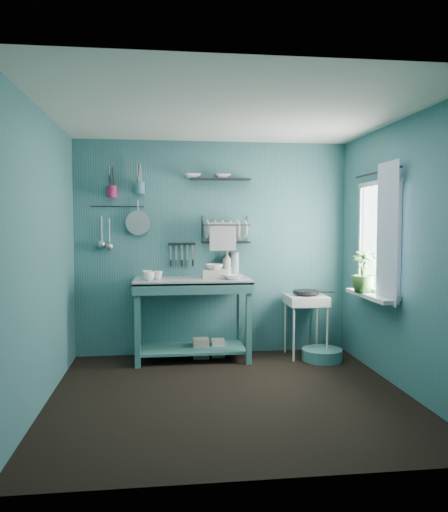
{
  "coord_description": "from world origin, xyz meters",
  "views": [
    {
      "loc": [
        -0.59,
        -4.36,
        1.54
      ],
      "look_at": [
        0.05,
        0.85,
        1.2
      ],
      "focal_mm": 35.0,
      "sensor_mm": 36.0,
      "label": 1
    }
  ],
  "objects": [
    {
      "name": "ladle_outer",
      "position": [
        -1.28,
        1.46,
        1.48
      ],
      "size": [
        0.01,
        0.01,
        0.3
      ],
      "primitive_type": "cylinder",
      "color": "#A7A9AF",
      "rests_on": "wall_back"
    },
    {
      "name": "storage_tin_small",
      "position": [
        0.04,
        1.32,
        0.1
      ],
      "size": [
        0.15,
        0.15,
        0.2
      ],
      "primitive_type": "cube",
      "color": "tan",
      "rests_on": "floor"
    },
    {
      "name": "wash_tub",
      "position": [
        -0.01,
        1.22,
        0.97
      ],
      "size": [
        0.28,
        0.22,
        0.1
      ],
      "primitive_type": "cube",
      "color": "beige",
      "rests_on": "work_counter"
    },
    {
      "name": "dish_rack",
      "position": [
        0.13,
        1.37,
        1.48
      ],
      "size": [
        0.58,
        0.32,
        0.32
      ],
      "primitive_type": "cube",
      "rotation": [
        0.0,
        0.0,
        -0.15
      ],
      "color": "black",
      "rests_on": "wall_back"
    },
    {
      "name": "mug_left",
      "position": [
        -0.74,
        1.08,
        0.97
      ],
      "size": [
        0.12,
        0.12,
        0.1
      ],
      "primitive_type": "imported",
      "color": "white",
      "rests_on": "work_counter"
    },
    {
      "name": "storage_tin_large",
      "position": [
        -0.16,
        1.29,
        0.11
      ],
      "size": [
        0.18,
        0.18,
        0.22
      ],
      "primitive_type": "cube",
      "color": "tan",
      "rests_on": "floor"
    },
    {
      "name": "colander",
      "position": [
        -0.87,
        1.45,
        1.55
      ],
      "size": [
        0.28,
        0.03,
        0.28
      ],
      "primitive_type": "cylinder",
      "rotation": [
        1.54,
        0.0,
        0.0
      ],
      "color": "#A7A9AF",
      "rests_on": "wall_back"
    },
    {
      "name": "frying_pan",
      "position": [
        1.05,
        1.21,
        0.75
      ],
      "size": [
        0.3,
        0.3,
        0.03
      ],
      "primitive_type": "cylinder",
      "color": "black",
      "rests_on": "hotplate_stand"
    },
    {
      "name": "mug_right",
      "position": [
        -0.76,
        1.24,
        0.97
      ],
      "size": [
        0.17,
        0.17,
        0.1
      ],
      "primitive_type": "imported",
      "rotation": [
        0.0,
        0.0,
        1.05
      ],
      "color": "white",
      "rests_on": "work_counter"
    },
    {
      "name": "curtain_rod",
      "position": [
        1.54,
        0.45,
        2.05
      ],
      "size": [
        0.02,
        1.05,
        0.02
      ],
      "primitive_type": "cylinder",
      "rotation": [
        1.57,
        0.0,
        0.0
      ],
      "color": "black",
      "rests_on": "wall_right"
    },
    {
      "name": "hook_rail",
      "position": [
        -1.1,
        1.47,
        1.74
      ],
      "size": [
        0.6,
        0.01,
        0.01
      ],
      "primitive_type": "cylinder",
      "rotation": [
        0.0,
        1.57,
        0.0
      ],
      "color": "black",
      "rests_on": "wall_back"
    },
    {
      "name": "wall_left",
      "position": [
        -1.6,
        0.0,
        1.25
      ],
      "size": [
        0.0,
        3.0,
        3.0
      ],
      "primitive_type": "plane",
      "rotation": [
        1.57,
        0.0,
        1.57
      ],
      "color": "#326466",
      "rests_on": "ground"
    },
    {
      "name": "wall_right",
      "position": [
        1.6,
        0.0,
        1.25
      ],
      "size": [
        0.0,
        3.0,
        3.0
      ],
      "primitive_type": "plane",
      "rotation": [
        1.57,
        0.0,
        -1.57
      ],
      "color": "#326466",
      "rests_on": "ground"
    },
    {
      "name": "work_counter",
      "position": [
        -0.26,
        1.24,
        0.46
      ],
      "size": [
        1.36,
        0.76,
        0.92
      ],
      "primitive_type": "cube",
      "rotation": [
        0.0,
        0.0,
        -0.09
      ],
      "color": "#336C67",
      "rests_on": "floor"
    },
    {
      "name": "counter_bowl",
      "position": [
        0.19,
        1.09,
        0.95
      ],
      "size": [
        0.22,
        0.22,
        0.05
      ],
      "primitive_type": "imported",
      "color": "white",
      "rests_on": "work_counter"
    },
    {
      "name": "water_bottle",
      "position": [
        0.26,
        1.46,
        1.06
      ],
      "size": [
        0.09,
        0.09,
        0.28
      ],
      "primitive_type": "cylinder",
      "color": "silver",
      "rests_on": "work_counter"
    },
    {
      "name": "shelf_bowl_left",
      "position": [
        -0.25,
        1.4,
        2.09
      ],
      "size": [
        0.23,
        0.23,
        0.05
      ],
      "primitive_type": "imported",
      "rotation": [
        0.0,
        0.0,
        0.14
      ],
      "color": "white",
      "rests_on": "upper_shelf"
    },
    {
      "name": "wall_front",
      "position": [
        0.0,
        -1.5,
        1.25
      ],
      "size": [
        3.2,
        0.0,
        3.2
      ],
      "primitive_type": "plane",
      "rotation": [
        -1.57,
        0.0,
        0.0
      ],
      "color": "#326466",
      "rests_on": "ground"
    },
    {
      "name": "upper_shelf",
      "position": [
        0.07,
        1.4,
        2.05
      ],
      "size": [
        0.7,
        0.19,
        0.01
      ],
      "primitive_type": "cube",
      "rotation": [
        0.0,
        0.0,
        -0.01
      ],
      "color": "black",
      "rests_on": "wall_back"
    },
    {
      "name": "utensil_cup_teal",
      "position": [
        -0.84,
        1.42,
        1.95
      ],
      "size": [
        0.11,
        0.11,
        0.13
      ],
      "primitive_type": "cylinder",
      "color": "teal",
      "rests_on": "wall_back"
    },
    {
      "name": "shelf_bowl_right",
      "position": [
        0.1,
        1.4,
        2.02
      ],
      "size": [
        0.21,
        0.21,
        0.05
      ],
      "primitive_type": "imported",
      "rotation": [
        0.0,
        0.0,
        -0.05
      ],
      "color": "white",
      "rests_on": "upper_shelf"
    },
    {
      "name": "potted_plant",
      "position": [
        1.46,
        0.55,
        1.05
      ],
      "size": [
        0.31,
        0.31,
        0.43
      ],
      "primitive_type": "imported",
      "rotation": [
        0.0,
        0.0,
        -0.34
      ],
      "color": "#326628",
      "rests_on": "windowsill"
    },
    {
      "name": "knife_strip",
      "position": [
        -0.37,
        1.47,
        1.3
      ],
      "size": [
        0.32,
        0.05,
        0.03
      ],
      "primitive_type": "cube",
      "rotation": [
        0.0,
        0.0,
        0.08
      ],
      "color": "black",
      "rests_on": "wall_back"
    },
    {
      "name": "mug_mid",
      "position": [
        -0.64,
        1.18,
        0.97
      ],
      "size": [
        0.14,
        0.14,
        0.09
      ],
      "primitive_type": "imported",
      "rotation": [
        0.0,
        0.0,
        0.52
      ],
      "color": "white",
      "rests_on": "work_counter"
    },
    {
      "name": "wall_back",
      "position": [
        0.0,
        1.5,
        1.25
      ],
      "size": [
        3.2,
        0.0,
        3.2
      ],
      "primitive_type": "plane",
      "rotation": [
        1.57,
        0.0,
        0.0
      ],
      "color": "#326466",
      "rests_on": "ground"
    },
    {
      "name": "curtain",
      "position": [
        1.52,
        0.15,
        1.45
      ],
      "size": [
        0.0,
        1.35,
        1.35
      ],
      "primitive_type": "plane",
      "rotation": [
        1.57,
        0.0,
        1.57
      ],
      "color": "white",
      "rests_on": "wall_right"
    },
    {
      "name": "floor_basin",
      "position": [
        1.18,
        1.01,
        0.07
      ],
      "size": [
        0.45,
        0.45,
        0.13
      ],
      "primitive_type": "cylinder",
      "color": "teal",
      "rests_on": "floor"
    },
    {
      "name": "windowsill",
      "position": [
        1.5,
        0.45,
        0.81
      ],
      "size": [
        0.16,
        0.95,
        0.04
      ],
      "primitive_type": "cube",
      "color": "silver",
      "rests_on": "wall_right"
    },
    {
      "name": "soap_bottle",
      "position": [
        0.16,
        1.44,
        1.07
      ],
      "size": [
        0.11,
        0.12,
        0.3
      ],
      "primitive_type": "imported",
      "color": "beige",
      "rests_on": "work_counter"
    },
    {
      "name": "utensil_cup_magenta",
      "position": [
        -1.16,
        1.42,
        1.9
      ],
      "size": [
        0.11,
        0.11,
        0.13
      ],
      "primitive_type": "cylinder",
      "color": "#A41E46",
      "rests_on": "wall_back"
    },
    {
      "name": "window_glass",
      "position": [
        1.59,
        0.45,
        1.4
      ],
      "size": [
        0.0,
        1.1,
        1.1
      ],
      "primitive_type": "plane",
      "rotation": [
        1.57,
        0.0,
        1.57
      ],
      "color": "white",
      "rests_on": "wall_right"
    },
    {
      "name": "ladle_inner",
      "position": [
        -1.2,
        1.46,
        1.45
      ],
      "size": [
        0.01,
        0.01,
        0.3
      ],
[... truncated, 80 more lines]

